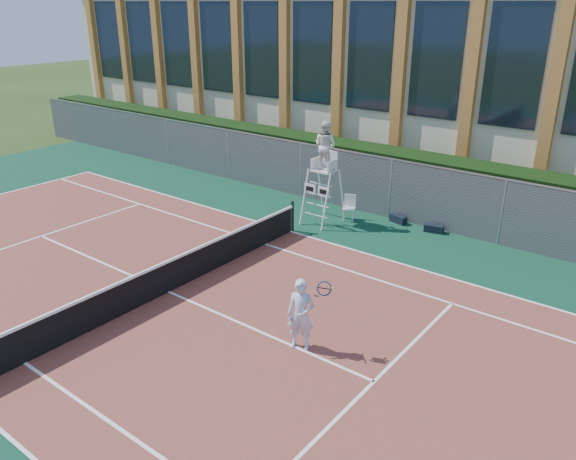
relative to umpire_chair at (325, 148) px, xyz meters
The scene contains 12 objects.
ground 7.55m from the umpire_chair, 92.48° to the right, with size 120.00×120.00×0.00m, color #233814.
apron 6.63m from the umpire_chair, 92.89° to the right, with size 36.00×20.00×0.01m, color #0D392A.
tennis_court 7.55m from the umpire_chair, 92.48° to the right, with size 23.77×10.97×0.02m, color brown.
tennis_net 7.38m from the umpire_chair, 92.48° to the right, with size 0.10×11.30×1.10m.
fence 2.39m from the umpire_chair, 99.90° to the left, with size 40.00×0.06×2.20m, color #595E60, non-canonical shape.
hedge 3.37m from the umpire_chair, 95.91° to the left, with size 40.00×1.40×2.20m, color black.
building 11.00m from the umpire_chair, 91.61° to the left, with size 45.00×10.60×8.22m.
umpire_chair is the anchor object (origin of this frame).
plastic_chair 2.35m from the umpire_chair, 49.18° to the left, with size 0.56×0.56×0.92m.
sports_bag_near 3.69m from the umpire_chair, 34.19° to the left, with size 0.65×0.26×0.28m, color black.
sports_bag_far 4.65m from the umpire_chair, 21.92° to the left, with size 0.65×0.28×0.26m, color black.
tennis_player 8.31m from the umpire_chair, 59.34° to the right, with size 1.01×0.75×1.72m.
Camera 1 is at (10.86, -8.72, 7.38)m, focal length 35.00 mm.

